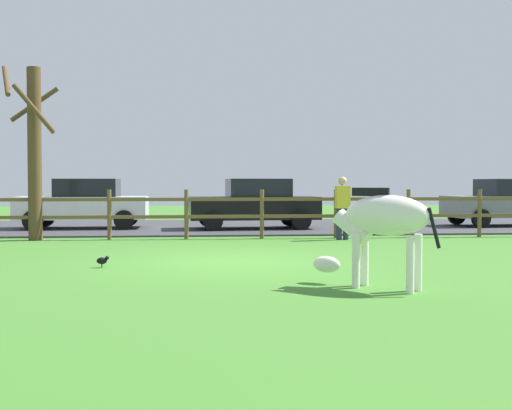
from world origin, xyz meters
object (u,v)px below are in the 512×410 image
parked_car_white (84,203)px  parked_car_black (254,203)px  zebra (381,223)px  parked_car_grey (507,202)px  visitor_near_fence (343,205)px  crow_on_grass (103,260)px  bare_tree (34,148)px

parked_car_white → parked_car_black: size_ratio=0.98×
zebra → parked_car_grey: bearing=57.1°
zebra → visitor_near_fence: size_ratio=0.96×
parked_car_white → parked_car_grey: size_ratio=0.98×
crow_on_grass → bare_tree: bearing=114.4°
parked_car_black → bare_tree: bearing=-152.9°
bare_tree → zebra: 10.80m
parked_car_white → visitor_near_fence: 8.48m
crow_on_grass → visitor_near_fence: 7.44m
zebra → parked_car_white: size_ratio=0.39×
parked_car_white → bare_tree: bearing=-99.7°
zebra → parked_car_grey: (7.72, 11.93, -0.08)m
zebra → crow_on_grass: size_ratio=7.35×
zebra → parked_car_white: parked_car_white is taller
bare_tree → visitor_near_fence: bearing=-4.3°
bare_tree → parked_car_white: bearing=80.3°
bare_tree → parked_car_black: bare_tree is taller
visitor_near_fence → parked_car_black: bearing=118.6°
bare_tree → parked_car_black: (5.97, 3.06, -1.54)m
crow_on_grass → parked_car_white: size_ratio=0.05×
parked_car_white → visitor_near_fence: bearing=-30.1°
parked_car_grey → visitor_near_fence: (-6.55, -4.24, 0.06)m
bare_tree → parked_car_white: 4.01m
crow_on_grass → parked_car_grey: size_ratio=0.05×
bare_tree → zebra: (6.78, -8.28, -1.46)m
crow_on_grass → parked_car_white: 9.54m
parked_car_black → crow_on_grass: bearing=-111.3°
zebra → parked_car_white: 13.43m
parked_car_grey → parked_car_black: same height
bare_tree → crow_on_grass: bare_tree is taller
crow_on_grass → parked_car_white: parked_car_white is taller
crow_on_grass → parked_car_grey: (11.93, 9.31, 0.72)m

